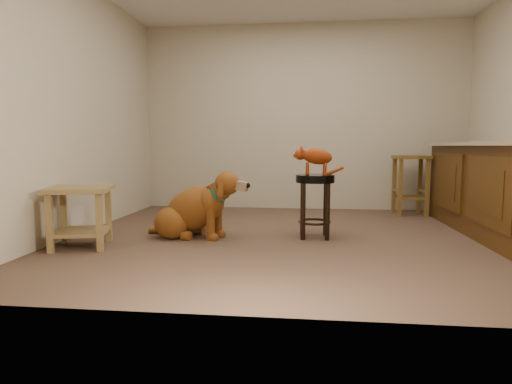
# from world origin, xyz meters

# --- Properties ---
(floor) EXTENTS (4.50, 4.00, 0.01)m
(floor) POSITION_xyz_m (0.00, 0.00, 0.00)
(floor) COLOR brown
(floor) RESTS_ON ground
(room_shell) EXTENTS (4.54, 4.04, 2.62)m
(room_shell) POSITION_xyz_m (0.00, 0.00, 1.68)
(room_shell) COLOR #BDB298
(room_shell) RESTS_ON ground
(cabinet_run) EXTENTS (0.70, 2.56, 0.94)m
(cabinet_run) POSITION_xyz_m (1.94, 0.30, 0.44)
(cabinet_run) COLOR #482B0C
(cabinet_run) RESTS_ON ground
(padded_stool) EXTENTS (0.38, 0.38, 0.62)m
(padded_stool) POSITION_xyz_m (0.14, 0.02, 0.44)
(padded_stool) COLOR black
(padded_stool) RESTS_ON ground
(wood_stool) EXTENTS (0.43, 0.43, 0.78)m
(wood_stool) POSITION_xyz_m (1.41, 1.57, 0.40)
(wood_stool) COLOR brown
(wood_stool) RESTS_ON ground
(side_table) EXTENTS (0.64, 0.64, 0.54)m
(side_table) POSITION_xyz_m (-1.93, -0.61, 0.36)
(side_table) COLOR olive
(side_table) RESTS_ON ground
(golden_retriever) EXTENTS (1.08, 0.60, 0.70)m
(golden_retriever) POSITION_xyz_m (-1.04, -0.09, 0.26)
(golden_retriever) COLOR brown
(golden_retriever) RESTS_ON ground
(tabby_kitten) EXTENTS (0.50, 0.19, 0.31)m
(tabby_kitten) POSITION_xyz_m (0.13, 0.02, 0.79)
(tabby_kitten) COLOR maroon
(tabby_kitten) RESTS_ON padded_stool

